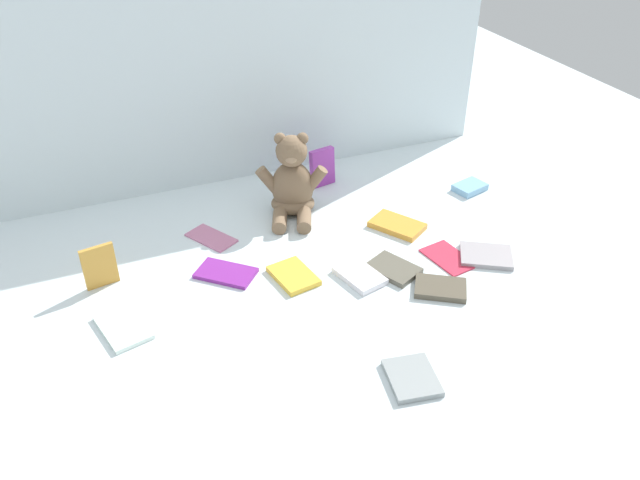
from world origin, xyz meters
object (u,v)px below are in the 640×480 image
at_px(book_case_2, 226,273).
at_px(book_case_3, 123,327).
at_px(teddy_bear, 292,185).
at_px(book_case_12, 449,257).
at_px(book_case_6, 397,225).
at_px(book_case_7, 470,187).
at_px(book_case_10, 211,237).
at_px(book_case_13, 322,167).
at_px(book_case_11, 393,269).
at_px(book_case_8, 486,256).
at_px(book_case_5, 360,276).
at_px(book_case_0, 293,276).
at_px(book_case_1, 440,288).
at_px(book_case_4, 412,378).
at_px(book_case_9, 100,266).

bearing_deg(book_case_2, book_case_3, -26.04).
xyz_separation_m(teddy_bear, book_case_12, (0.28, -0.36, -0.08)).
bearing_deg(book_case_6, book_case_7, 166.43).
xyz_separation_m(book_case_10, book_case_13, (0.38, 0.16, 0.05)).
height_order(book_case_7, book_case_11, book_case_7).
bearing_deg(book_case_8, book_case_5, 112.96).
distance_m(book_case_0, book_case_11, 0.24).
xyz_separation_m(book_case_1, book_case_4, (-0.20, -0.22, -0.00)).
height_order(book_case_10, book_case_11, book_case_11).
xyz_separation_m(book_case_6, book_case_11, (-0.10, -0.17, -0.00)).
xyz_separation_m(book_case_4, book_case_8, (0.38, 0.30, -0.00)).
relative_size(book_case_0, book_case_3, 0.88).
xyz_separation_m(book_case_1, book_case_11, (-0.07, 0.11, -0.00)).
bearing_deg(book_case_1, book_case_7, -8.59).
xyz_separation_m(book_case_7, book_case_8, (-0.16, -0.31, -0.00)).
height_order(book_case_9, book_case_13, book_case_13).
distance_m(book_case_5, book_case_9, 0.61).
height_order(book_case_4, book_case_8, same).
xyz_separation_m(book_case_4, book_case_12, (0.29, 0.33, -0.00)).
height_order(book_case_1, book_case_12, book_case_1).
xyz_separation_m(book_case_5, book_case_11, (0.09, -0.01, -0.00)).
height_order(book_case_2, book_case_11, book_case_11).
distance_m(book_case_1, book_case_4, 0.30).
bearing_deg(book_case_5, book_case_2, -39.02).
relative_size(teddy_bear, book_case_11, 1.97).
xyz_separation_m(book_case_3, book_case_11, (0.64, -0.04, 0.00)).
xyz_separation_m(book_case_1, book_case_12, (0.09, 0.10, -0.00)).
bearing_deg(book_case_11, book_case_6, -146.64).
relative_size(book_case_0, book_case_11, 1.03).
xyz_separation_m(teddy_bear, book_case_13, (0.14, 0.12, -0.03)).
bearing_deg(book_case_6, book_case_10, -48.56).
height_order(book_case_5, book_case_8, book_case_5).
height_order(book_case_7, book_case_13, book_case_13).
bearing_deg(book_case_4, book_case_5, 91.76).
bearing_deg(book_case_5, book_case_6, -153.44).
xyz_separation_m(book_case_7, book_case_13, (-0.39, 0.20, 0.05)).
distance_m(book_case_6, book_case_10, 0.50).
bearing_deg(book_case_8, book_case_6, 64.56).
relative_size(book_case_10, book_case_13, 1.17).
relative_size(book_case_3, book_case_4, 1.24).
bearing_deg(book_case_8, book_case_1, 142.77).
height_order(book_case_5, book_case_10, book_case_5).
height_order(book_case_0, book_case_5, book_case_5).
xyz_separation_m(book_case_0, book_case_10, (-0.14, 0.24, -0.00)).
height_order(book_case_7, book_case_9, book_case_9).
height_order(book_case_6, book_case_11, book_case_6).
distance_m(book_case_8, book_case_9, 0.94).
xyz_separation_m(book_case_3, book_case_8, (0.88, -0.08, 0.00)).
bearing_deg(book_case_9, book_case_6, -12.65).
relative_size(book_case_7, book_case_13, 0.80).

